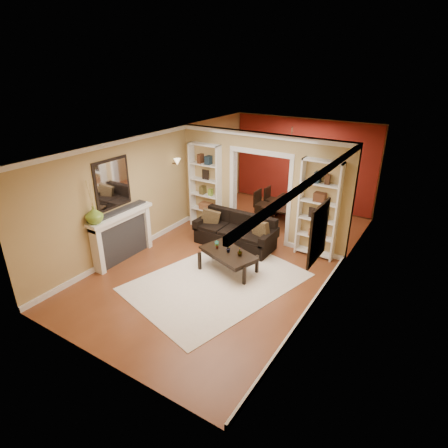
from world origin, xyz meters
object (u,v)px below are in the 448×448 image
Objects in this scene: sofa at (235,231)px; dining_table at (286,211)px; bookshelf_right at (318,210)px; bookshelf_left at (206,187)px; coffee_table at (228,262)px; fireplace at (123,236)px.

sofa is 1.34× the size of dining_table.
bookshelf_left is at bearing 180.00° from bookshelf_right.
bookshelf_right reaches higher than coffee_table.
bookshelf_left is at bearing 134.02° from dining_table.
sofa is 1.18× the size of fireplace.
coffee_table is 2.36m from bookshelf_right.
coffee_table is 3.34m from dining_table.
sofa is 1.62× the size of coffee_table.
sofa is 1.26m from coffee_table.
bookshelf_right is at bearing -138.41° from dining_table.
bookshelf_right is (1.84, 0.58, 0.76)m from sofa.
fireplace is at bearing -141.97° from coffee_table.
fireplace is at bearing 151.94° from dining_table.
bookshelf_left is 1.53× the size of dining_table.
dining_table is (1.67, 1.61, -0.89)m from bookshelf_left.
fireplace is (-2.31, -0.81, 0.34)m from coffee_table.
sofa reaches higher than dining_table.
sofa is 0.88× the size of bookshelf_right.
bookshelf_right is at bearing 71.03° from coffee_table.
fireplace reaches higher than dining_table.
coffee_table is (0.51, -1.14, -0.16)m from sofa.
bookshelf_right is at bearing 0.00° from bookshelf_left.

